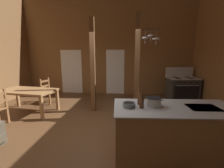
{
  "coord_description": "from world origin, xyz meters",
  "views": [
    {
      "loc": [
        0.88,
        -3.36,
        1.83
      ],
      "look_at": [
        0.5,
        0.74,
        1.02
      ],
      "focal_mm": 23.89,
      "sensor_mm": 36.0,
      "label": 1
    }
  ],
  "objects_px": {
    "stove_range": "(182,89)",
    "bottle_short_on_counter": "(142,101)",
    "mixing_bowl_on_counter": "(129,105)",
    "ladderback_chair_near_window": "(48,91)",
    "dining_table": "(27,93)",
    "stockpot_on_counter": "(154,102)",
    "bottle_tall_on_counter": "(140,97)",
    "kitchen_island": "(174,131)"
  },
  "relations": [
    {
      "from": "stove_range",
      "to": "bottle_tall_on_counter",
      "type": "bearing_deg",
      "value": -120.28
    },
    {
      "from": "bottle_tall_on_counter",
      "to": "ladderback_chair_near_window",
      "type": "bearing_deg",
      "value": 140.72
    },
    {
      "from": "mixing_bowl_on_counter",
      "to": "kitchen_island",
      "type": "bearing_deg",
      "value": 5.38
    },
    {
      "from": "mixing_bowl_on_counter",
      "to": "stockpot_on_counter",
      "type": "bearing_deg",
      "value": 11.92
    },
    {
      "from": "stove_range",
      "to": "mixing_bowl_on_counter",
      "type": "xyz_separation_m",
      "value": [
        -2.2,
        -3.58,
        0.49
      ]
    },
    {
      "from": "ladderback_chair_near_window",
      "to": "bottle_tall_on_counter",
      "type": "height_order",
      "value": "bottle_tall_on_counter"
    },
    {
      "from": "stove_range",
      "to": "kitchen_island",
      "type": "bearing_deg",
      "value": -111.43
    },
    {
      "from": "kitchen_island",
      "to": "dining_table",
      "type": "relative_size",
      "value": 1.23
    },
    {
      "from": "ladderback_chair_near_window",
      "to": "bottle_tall_on_counter",
      "type": "relative_size",
      "value": 2.8
    },
    {
      "from": "stove_range",
      "to": "stockpot_on_counter",
      "type": "relative_size",
      "value": 3.87
    },
    {
      "from": "bottle_tall_on_counter",
      "to": "bottle_short_on_counter",
      "type": "xyz_separation_m",
      "value": [
        0.02,
        -0.18,
        -0.0
      ]
    },
    {
      "from": "bottle_short_on_counter",
      "to": "bottle_tall_on_counter",
      "type": "bearing_deg",
      "value": 95.94
    },
    {
      "from": "dining_table",
      "to": "bottle_tall_on_counter",
      "type": "height_order",
      "value": "bottle_tall_on_counter"
    },
    {
      "from": "dining_table",
      "to": "bottle_short_on_counter",
      "type": "height_order",
      "value": "bottle_short_on_counter"
    },
    {
      "from": "ladderback_chair_near_window",
      "to": "bottle_short_on_counter",
      "type": "height_order",
      "value": "bottle_short_on_counter"
    },
    {
      "from": "stockpot_on_counter",
      "to": "bottle_short_on_counter",
      "type": "xyz_separation_m",
      "value": [
        -0.22,
        -0.12,
        0.05
      ]
    },
    {
      "from": "stove_range",
      "to": "stockpot_on_counter",
      "type": "bearing_deg",
      "value": -116.75
    },
    {
      "from": "kitchen_island",
      "to": "stockpot_on_counter",
      "type": "height_order",
      "value": "stockpot_on_counter"
    },
    {
      "from": "kitchen_island",
      "to": "bottle_short_on_counter",
      "type": "bearing_deg",
      "value": -170.28
    },
    {
      "from": "stove_range",
      "to": "bottle_short_on_counter",
      "type": "height_order",
      "value": "stove_range"
    },
    {
      "from": "stove_range",
      "to": "bottle_tall_on_counter",
      "type": "xyz_separation_m",
      "value": [
        -2.0,
        -3.42,
        0.58
      ]
    },
    {
      "from": "mixing_bowl_on_counter",
      "to": "stove_range",
      "type": "bearing_deg",
      "value": 58.5
    },
    {
      "from": "kitchen_island",
      "to": "stockpot_on_counter",
      "type": "distance_m",
      "value": 0.67
    },
    {
      "from": "stockpot_on_counter",
      "to": "bottle_tall_on_counter",
      "type": "xyz_separation_m",
      "value": [
        -0.24,
        0.07,
        0.06
      ]
    },
    {
      "from": "stockpot_on_counter",
      "to": "bottle_short_on_counter",
      "type": "distance_m",
      "value": 0.26
    },
    {
      "from": "stove_range",
      "to": "stockpot_on_counter",
      "type": "distance_m",
      "value": 3.94
    },
    {
      "from": "kitchen_island",
      "to": "mixing_bowl_on_counter",
      "type": "distance_m",
      "value": 0.97
    },
    {
      "from": "kitchen_island",
      "to": "bottle_short_on_counter",
      "type": "xyz_separation_m",
      "value": [
        -0.6,
        -0.1,
        0.6
      ]
    },
    {
      "from": "bottle_tall_on_counter",
      "to": "bottle_short_on_counter",
      "type": "bearing_deg",
      "value": -84.06
    },
    {
      "from": "mixing_bowl_on_counter",
      "to": "dining_table",
      "type": "bearing_deg",
      "value": 150.25
    },
    {
      "from": "dining_table",
      "to": "stove_range",
      "type": "bearing_deg",
      "value": 18.32
    },
    {
      "from": "kitchen_island",
      "to": "stove_range",
      "type": "height_order",
      "value": "stove_range"
    },
    {
      "from": "mixing_bowl_on_counter",
      "to": "ladderback_chair_near_window",
      "type": "bearing_deg",
      "value": 137.28
    },
    {
      "from": "ladderback_chair_near_window",
      "to": "bottle_tall_on_counter",
      "type": "distance_m",
      "value": 4.2
    },
    {
      "from": "kitchen_island",
      "to": "ladderback_chair_near_window",
      "type": "height_order",
      "value": "ladderback_chair_near_window"
    },
    {
      "from": "stockpot_on_counter",
      "to": "bottle_short_on_counter",
      "type": "relative_size",
      "value": 1.03
    },
    {
      "from": "stockpot_on_counter",
      "to": "bottle_tall_on_counter",
      "type": "bearing_deg",
      "value": 164.67
    },
    {
      "from": "kitchen_island",
      "to": "stove_range",
      "type": "relative_size",
      "value": 1.68
    },
    {
      "from": "stove_range",
      "to": "stockpot_on_counter",
      "type": "xyz_separation_m",
      "value": [
        -1.76,
        -3.49,
        0.53
      ]
    },
    {
      "from": "stockpot_on_counter",
      "to": "bottle_tall_on_counter",
      "type": "distance_m",
      "value": 0.26
    },
    {
      "from": "bottle_short_on_counter",
      "to": "stove_range",
      "type": "bearing_deg",
      "value": 61.24
    },
    {
      "from": "ladderback_chair_near_window",
      "to": "bottle_short_on_counter",
      "type": "distance_m",
      "value": 4.33
    }
  ]
}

